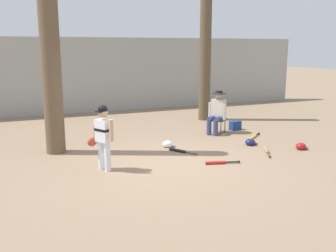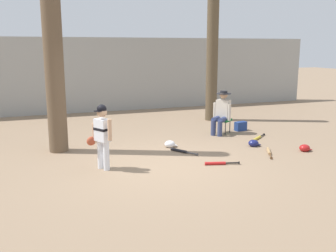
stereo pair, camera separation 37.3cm
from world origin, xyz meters
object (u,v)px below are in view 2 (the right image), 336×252
bat_yellow_trainer (258,138)px  bat_red_barrel (218,163)px  bat_wood_tan (269,152)px  young_ballplayer (102,133)px  tree_near_player (53,44)px  folding_stool (223,120)px  bat_black_composite (181,151)px  seated_spectator (222,111)px  batting_helmet_navy (254,143)px  handbag_beside_stool (241,126)px  batting_helmet_white (170,144)px  batting_helmet_red (305,148)px  tree_behind_spectator (212,45)px

bat_yellow_trainer → bat_red_barrel: 2.60m
bat_wood_tan → young_ballplayer: bearing=177.4°
tree_near_player → folding_stool: (4.51, 0.36, -2.08)m
tree_near_player → bat_black_composite: size_ratio=8.25×
seated_spectator → batting_helmet_navy: size_ratio=3.93×
handbag_beside_stool → batting_helmet_white: size_ratio=1.11×
folding_stool → handbag_beside_stool: 0.70m
batting_helmet_white → tree_near_player: bearing=167.3°
batting_helmet_red → batting_helmet_navy: bearing=137.4°
bat_wood_tan → batting_helmet_red: 0.90m
seated_spectator → bat_wood_tan: seated_spectator is taller
seated_spectator → batting_helmet_red: 2.57m
handbag_beside_stool → bat_wood_tan: size_ratio=0.45×
batting_helmet_navy → seated_spectator: bearing=93.5°
handbag_beside_stool → bat_yellow_trainer: handbag_beside_stool is taller
bat_black_composite → batting_helmet_white: bearing=98.4°
bat_black_composite → bat_red_barrel: same height
bat_yellow_trainer → bat_red_barrel: same height
young_ballplayer → batting_helmet_red: size_ratio=4.36×
bat_red_barrel → batting_helmet_red: size_ratio=2.39×
batting_helmet_white → bat_red_barrel: bearing=-75.4°
folding_stool → batting_helmet_white: (-1.95, -0.94, -0.29)m
tree_behind_spectator → handbag_beside_stool: (0.06, -1.80, -2.32)m
bat_red_barrel → bat_wood_tan: bearing=14.0°
young_ballplayer → batting_helmet_red: (4.68, -0.31, -0.67)m
young_ballplayer → bat_red_barrel: bearing=-13.5°
tree_behind_spectator → folding_stool: 2.89m
bat_wood_tan → bat_red_barrel: same height
tree_near_player → bat_wood_tan: 5.45m
handbag_beside_stool → bat_black_composite: 2.97m
seated_spectator → bat_red_barrel: seated_spectator is taller
tree_behind_spectator → batting_helmet_red: 4.91m
tree_near_player → bat_red_barrel: 4.46m
seated_spectator → bat_wood_tan: (0.08, -2.17, -0.61)m
tree_behind_spectator → handbag_beside_stool: 2.94m
bat_wood_tan → handbag_beside_stool: bearing=74.6°
batting_helmet_navy → bat_yellow_trainer: bearing=49.5°
bat_yellow_trainer → folding_stool: bearing=117.9°
tree_behind_spectator → batting_helmet_white: (-2.53, -2.85, -2.37)m
seated_spectator → bat_black_composite: seated_spectator is taller
bat_black_composite → batting_helmet_red: 2.90m
young_ballplayer → bat_yellow_trainer: (4.31, 1.09, -0.71)m
folding_stool → batting_helmet_white: bearing=-154.3°
tree_near_player → handbag_beside_stool: bearing=5.2°
seated_spectator → bat_yellow_trainer: bearing=-57.0°
bat_black_composite → bat_yellow_trainer: size_ratio=0.98×
bat_wood_tan → batting_helmet_red: batting_helmet_red is taller
bat_black_composite → handbag_beside_stool: bearing=32.0°
tree_near_player → bat_black_composite: tree_near_player is taller
batting_helmet_navy → batting_helmet_red: (0.87, -0.80, -0.00)m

